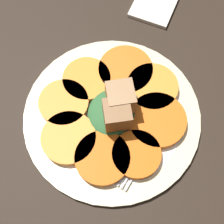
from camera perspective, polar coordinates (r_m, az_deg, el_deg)
name	(u,v)px	position (r cm, az deg, el deg)	size (l,w,h in cm)	color
table_slab	(112,119)	(53.00, 0.00, -1.29)	(120.00, 120.00, 2.00)	black
plate	(112,116)	(51.59, 0.00, -0.67)	(29.14, 29.14, 1.05)	beige
carrot_slice_0	(87,79)	(53.25, -4.65, 5.95)	(8.14, 8.14, 1.32)	orange
carrot_slice_1	(64,103)	(51.74, -8.80, 1.65)	(8.20, 8.20, 1.32)	orange
carrot_slice_2	(69,138)	(49.44, -7.93, -4.73)	(8.67, 8.67, 1.32)	orange
carrot_slice_3	(102,158)	(48.10, -1.76, -8.41)	(8.52, 8.52, 1.32)	#D35E12
carrot_slice_4	(136,154)	(48.37, 4.48, -7.73)	(7.60, 7.60, 1.32)	#D45F12
carrot_slice_5	(157,120)	(50.48, 8.24, -1.50)	(9.38, 9.38, 1.32)	orange
carrot_slice_6	(152,87)	(52.82, 7.36, 4.52)	(8.62, 8.62, 1.32)	orange
carrot_slice_7	(126,70)	(54.02, 2.49, 7.66)	(9.30, 9.30, 1.32)	orange
center_pile	(116,108)	(48.57, 0.76, 0.76)	(8.68, 7.95, 6.19)	#2D6033
fork	(146,141)	(49.57, 6.26, -5.38)	(17.65, 4.29, 0.40)	#B2B2B7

